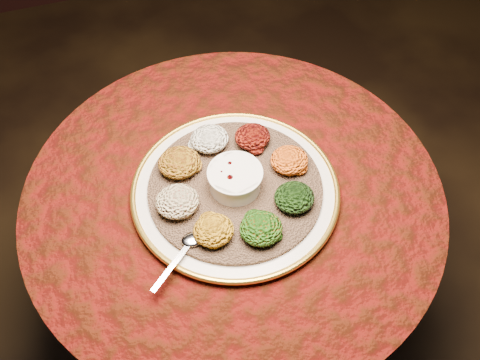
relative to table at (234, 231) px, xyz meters
name	(u,v)px	position (x,y,z in m)	size (l,w,h in m)	color
table	(234,231)	(0.00, 0.00, 0.00)	(0.96, 0.96, 0.73)	black
platter	(235,190)	(0.00, -0.01, 0.19)	(0.48, 0.48, 0.02)	beige
injera	(235,187)	(0.00, -0.01, 0.20)	(0.39, 0.39, 0.01)	brown
stew_bowl	(235,178)	(0.00, -0.01, 0.24)	(0.12, 0.12, 0.05)	silver
spoon	(190,243)	(-0.13, -0.13, 0.21)	(0.13, 0.11, 0.01)	silver
portion_ayib	(210,139)	(-0.02, 0.12, 0.23)	(0.09, 0.08, 0.04)	silver
portion_kitfo	(252,137)	(0.08, 0.10, 0.23)	(0.08, 0.08, 0.04)	black
portion_tikil	(289,160)	(0.14, 0.00, 0.23)	(0.09, 0.08, 0.04)	#A25A0D
portion_gomen	(294,197)	(0.11, -0.10, 0.23)	(0.09, 0.08, 0.04)	black
portion_mixveg	(261,228)	(0.01, -0.15, 0.23)	(0.09, 0.09, 0.04)	#932D09
portion_kik	(214,230)	(-0.08, -0.12, 0.23)	(0.09, 0.08, 0.04)	#C18611
portion_timatim	(177,201)	(-0.13, -0.03, 0.23)	(0.09, 0.09, 0.05)	maroon
portion_shiro	(179,162)	(-0.10, 0.07, 0.23)	(0.10, 0.09, 0.05)	#8F6611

